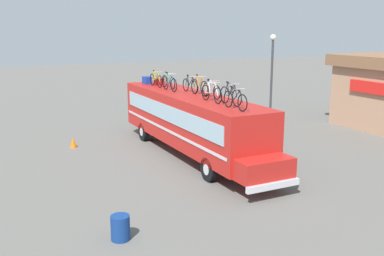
{
  "coord_description": "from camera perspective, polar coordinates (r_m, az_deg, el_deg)",
  "views": [
    {
      "loc": [
        19.08,
        -9.48,
        6.16
      ],
      "look_at": [
        0.29,
        0.0,
        1.4
      ],
      "focal_mm": 41.22,
      "sensor_mm": 36.0,
      "label": 1
    }
  ],
  "objects": [
    {
      "name": "ground_plane",
      "position": [
        22.18,
        -0.33,
        -3.38
      ],
      "size": [
        120.0,
        120.0,
        0.0
      ],
      "primitive_type": "plane",
      "color": "#605E59"
    },
    {
      "name": "bus",
      "position": [
        21.61,
        -0.14,
        1.1
      ],
      "size": [
        12.77,
        2.49,
        3.04
      ],
      "color": "red",
      "rests_on": "ground"
    },
    {
      "name": "luggage_bag_1",
      "position": [
        25.73,
        -5.83,
        6.17
      ],
      "size": [
        0.64,
        0.39,
        0.41
      ],
      "primitive_type": "cube",
      "color": "#193899",
      "rests_on": "bus"
    },
    {
      "name": "luggage_bag_2",
      "position": [
        25.22,
        -4.27,
        5.99
      ],
      "size": [
        0.48,
        0.47,
        0.34
      ],
      "primitive_type": "cube",
      "color": "maroon",
      "rests_on": "bus"
    },
    {
      "name": "rooftop_bicycle_1",
      "position": [
        24.45,
        -4.7,
        6.23
      ],
      "size": [
        1.74,
        0.44,
        0.88
      ],
      "color": "black",
      "rests_on": "bus"
    },
    {
      "name": "rooftop_bicycle_2",
      "position": [
        23.75,
        -3.08,
        6.05
      ],
      "size": [
        1.69,
        0.44,
        0.86
      ],
      "color": "black",
      "rests_on": "bus"
    },
    {
      "name": "rooftop_bicycle_3",
      "position": [
        22.71,
        -2.93,
        5.8
      ],
      "size": [
        1.75,
        0.44,
        0.93
      ],
      "color": "black",
      "rests_on": "bus"
    },
    {
      "name": "rooftop_bicycle_4",
      "position": [
        22.05,
        -0.26,
        5.56
      ],
      "size": [
        1.64,
        0.44,
        0.87
      ],
      "color": "black",
      "rests_on": "bus"
    },
    {
      "name": "rooftop_bicycle_5",
      "position": [
        21.21,
        0.97,
        5.37
      ],
      "size": [
        1.7,
        0.44,
        0.97
      ],
      "color": "black",
      "rests_on": "bus"
    },
    {
      "name": "rooftop_bicycle_6",
      "position": [
        20.33,
        2.5,
        4.92
      ],
      "size": [
        1.67,
        0.44,
        0.86
      ],
      "color": "black",
      "rests_on": "bus"
    },
    {
      "name": "rooftop_bicycle_7",
      "position": [
        19.18,
        2.54,
        4.52
      ],
      "size": [
        1.78,
        0.44,
        0.93
      ],
      "color": "black",
      "rests_on": "bus"
    },
    {
      "name": "rooftop_bicycle_8",
      "position": [
        18.5,
        5.01,
        4.22
      ],
      "size": [
        1.69,
        0.44,
        0.96
      ],
      "color": "black",
      "rests_on": "bus"
    },
    {
      "name": "rooftop_bicycle_9",
      "position": [
        17.48,
        5.59,
        3.64
      ],
      "size": [
        1.73,
        0.44,
        0.9
      ],
      "color": "black",
      "rests_on": "bus"
    },
    {
      "name": "trash_bin",
      "position": [
        13.58,
        -9.26,
        -12.62
      ],
      "size": [
        0.57,
        0.57,
        0.76
      ],
      "primitive_type": "cylinder",
      "color": "navy",
      "rests_on": "ground"
    },
    {
      "name": "traffic_cone",
      "position": [
        24.13,
        -15.11,
        -1.8
      ],
      "size": [
        0.36,
        0.36,
        0.56
      ],
      "primitive_type": "cone",
      "color": "orange",
      "rests_on": "ground"
    },
    {
      "name": "street_lamp",
      "position": [
        27.45,
        10.29,
        7.24
      ],
      "size": [
        0.36,
        0.36,
        5.83
      ],
      "color": "#38383D",
      "rests_on": "ground"
    }
  ]
}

